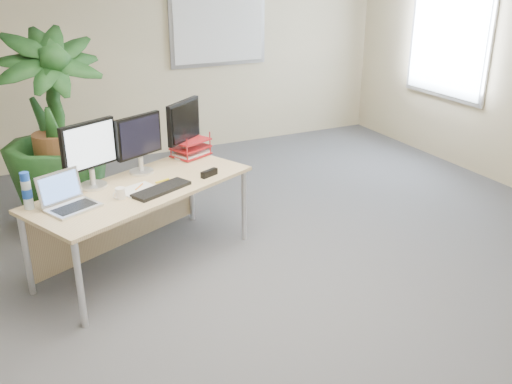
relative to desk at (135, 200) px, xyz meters
name	(u,v)px	position (x,y,z in m)	size (l,w,h in m)	color
floor	(282,321)	(0.66, -1.30, -0.55)	(8.00, 8.00, 0.00)	#434348
back_wall	(125,50)	(0.66, 2.70, 0.80)	(7.00, 0.04, 2.70)	#C1B188
whiteboard	(218,28)	(1.86, 2.67, 1.00)	(1.30, 0.04, 0.95)	#A6A6AB
window	(449,33)	(4.13, 1.00, 1.00)	(0.04, 1.30, 1.55)	#A6A6AB
desk	(135,200)	(0.00, 0.00, 0.00)	(1.96, 1.45, 0.70)	tan
floor_plant	(57,151)	(-0.45, 0.95, 0.20)	(0.84, 0.84, 1.50)	#143816
monitor_left	(89,150)	(-0.30, 0.07, 0.45)	(0.45, 0.24, 0.53)	silver
monitor_right	(139,140)	(0.13, 0.21, 0.43)	(0.42, 0.22, 0.49)	silver
monitor_dark	(184,126)	(0.59, 0.43, 0.44)	(0.39, 0.33, 0.52)	silver
laptop	(68,199)	(-0.54, -0.25, 0.21)	(0.44, 0.42, 0.25)	silver
keyboard	(161,189)	(0.15, -0.25, 0.16)	(0.49, 0.16, 0.03)	black
coffee_mug	(120,193)	(-0.17, -0.26, 0.19)	(0.11, 0.07, 0.08)	white
spiral_notebook	(138,190)	(-0.01, -0.16, 0.15)	(0.28, 0.21, 0.01)	silver
orange_pen	(139,187)	(0.01, -0.13, 0.16)	(0.01, 0.01, 0.14)	orange
yellow_highlighter	(162,181)	(0.22, -0.06, 0.15)	(0.02, 0.02, 0.12)	yellow
water_bottle	(27,192)	(-0.80, -0.16, 0.28)	(0.07, 0.07, 0.28)	silver
letter_tray	(191,149)	(0.65, 0.44, 0.21)	(0.39, 0.35, 0.15)	#A21418
stapler	(209,173)	(0.61, -0.11, 0.17)	(0.16, 0.04, 0.05)	black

